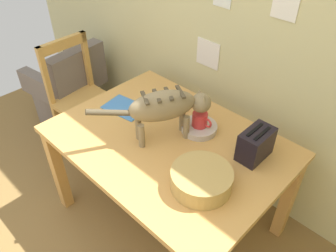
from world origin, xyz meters
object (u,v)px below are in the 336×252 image
Objects in this scene: dining_table at (168,150)px; cat at (167,107)px; book_stack at (172,104)px; wicker_basket at (201,179)px; magazine at (125,107)px; toaster at (256,144)px; wooden_chair_near at (83,100)px; coffee_mug at (200,120)px; wicker_armchair at (69,94)px; saucer_bowl at (199,128)px.

dining_table is 0.30m from cat.
wicker_basket reaches higher than book_stack.
magazine is 0.87× the size of wicker_basket.
cat is at bearing -52.30° from book_stack.
wooden_chair_near is at bearing -174.53° from toaster.
coffee_mug is 1.18m from wooden_chair_near.
wooden_chair_near is at bearing -168.22° from book_stack.
magazine is (-0.42, 0.03, 0.09)m from dining_table.
toaster is (0.43, 0.23, 0.17)m from dining_table.
coffee_mug is 0.44× the size of wicker_basket.
dining_table is 0.35m from book_stack.
wicker_basket is 0.39× the size of wicker_armchair.
coffee_mug is 0.53m from magazine.
dining_table is at bearing -104.39° from wicker_armchair.
book_stack is 0.65m from toaster.
wicker_armchair is (-1.48, 0.19, -0.37)m from dining_table.
wicker_basket is at bearing -21.08° from dining_table.
wooden_chair_near is (-0.63, 0.05, -0.27)m from magazine.
wicker_basket is at bearing -21.54° from magazine.
toaster is at bearing -96.02° from wicker_armchair.
coffee_mug is 0.17× the size of wicker_armchair.
saucer_bowl is 1.62× the size of coffee_mug.
coffee_mug reaches higher than wicker_basket.
wooden_chair_near is (-1.05, 0.08, -0.18)m from dining_table.
cat is at bearing 84.81° from wooden_chair_near.
wicker_basket is 1.94m from wicker_armchair.
magazine is 0.88m from toaster.
dining_table is at bearing -112.12° from coffee_mug.
book_stack reaches higher than dining_table.
saucer_bowl and book_stack have the same top height.
saucer_bowl is at bearing -13.59° from book_stack.
coffee_mug is (0.10, 0.18, -0.13)m from cat.
toaster is (0.45, 0.21, -0.13)m from cat.
cat is 4.69× the size of coffee_mug.
toaster is (0.35, 0.04, 0.07)m from saucer_bowl.
book_stack is (0.21, 0.23, 0.02)m from magazine.
coffee_mug is 0.14× the size of wooden_chair_near.
cat is 3.10× the size of toaster.
cat reaches higher than wicker_armchair.
wicker_basket is (0.78, -0.17, 0.05)m from magazine.
dining_table is 0.41m from wicker_basket.
saucer_bowl is 1.10× the size of book_stack.
wicker_basket is at bearing -34.76° from book_stack.
wooden_chair_near is (-1.12, -0.11, -0.28)m from saucer_bowl.
book_stack is at bearing 156.51° from cat.
magazine is at bearing -162.20° from coffee_mug.
coffee_mug reaches higher than magazine.
cat reaches higher than wooden_chair_near.
wicker_armchair is (-1.91, -0.04, -0.54)m from toaster.
coffee_mug is 0.44m from wicker_basket.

